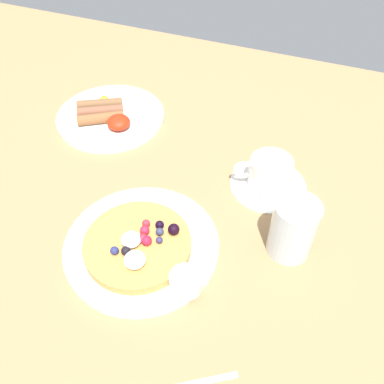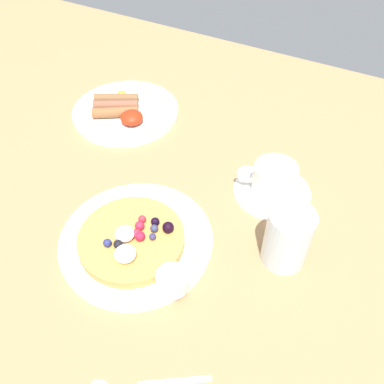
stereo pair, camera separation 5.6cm
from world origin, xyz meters
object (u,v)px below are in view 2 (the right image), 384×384
at_px(breakfast_plate, 126,112).
at_px(water_glass, 287,238).
at_px(coffee_cup, 274,178).
at_px(coffee_saucer, 272,191).
at_px(syrup_ramekin, 173,281).
at_px(pancake_plate, 136,241).

height_order(breakfast_plate, water_glass, water_glass).
xyz_separation_m(breakfast_plate, coffee_cup, (0.37, -0.08, 0.03)).
bearing_deg(breakfast_plate, coffee_saucer, -11.46).
bearing_deg(breakfast_plate, water_glass, -24.88).
bearing_deg(coffee_cup, syrup_ramekin, -102.70).
relative_size(syrup_ramekin, water_glass, 0.47).
xyz_separation_m(pancake_plate, water_glass, (0.22, 0.09, 0.05)).
distance_m(pancake_plate, coffee_cup, 0.26).
bearing_deg(coffee_saucer, syrup_ramekin, -103.00).
height_order(syrup_ramekin, coffee_cup, coffee_cup).
bearing_deg(water_glass, breakfast_plate, 155.12).
relative_size(pancake_plate, breakfast_plate, 1.07).
distance_m(breakfast_plate, coffee_saucer, 0.38).
xyz_separation_m(syrup_ramekin, water_glass, (0.13, 0.13, 0.02)).
bearing_deg(pancake_plate, water_glass, 21.09).
bearing_deg(water_glass, coffee_saucer, 117.00).
relative_size(pancake_plate, coffee_saucer, 1.77).
xyz_separation_m(coffee_cup, water_glass, (0.07, -0.13, 0.02)).
bearing_deg(pancake_plate, coffee_saucer, 53.68).
bearing_deg(syrup_ramekin, coffee_saucer, 77.00).
height_order(syrup_ramekin, breakfast_plate, syrup_ramekin).
height_order(coffee_saucer, coffee_cup, coffee_cup).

